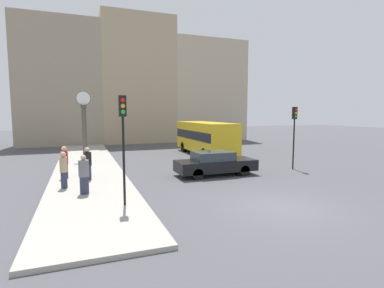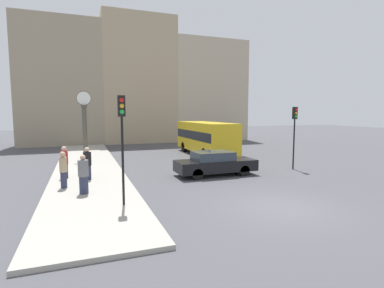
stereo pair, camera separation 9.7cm
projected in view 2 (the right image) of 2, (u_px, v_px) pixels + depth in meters
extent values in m
plane|color=#47474C|center=(281.00, 207.00, 11.32)|extent=(120.00, 120.00, 0.00)
cube|color=#A39E93|center=(88.00, 167.00, 19.46)|extent=(3.84, 26.39, 0.15)
cube|color=gray|center=(61.00, 83.00, 33.13)|extent=(8.78, 5.00, 13.60)
cube|color=tan|center=(139.00, 81.00, 36.04)|extent=(8.49, 5.00, 14.79)
cube|color=#B7A88E|center=(207.00, 91.00, 39.24)|extent=(9.48, 5.00, 12.71)
cube|color=black|center=(216.00, 165.00, 17.12)|extent=(4.59, 1.74, 0.62)
cube|color=#2D3842|center=(213.00, 156.00, 17.00)|extent=(2.20, 1.57, 0.49)
cylinder|color=black|center=(232.00, 166.00, 18.35)|extent=(0.61, 0.22, 0.61)
cylinder|color=black|center=(244.00, 171.00, 16.93)|extent=(0.61, 0.22, 0.61)
cylinder|color=black|center=(188.00, 169.00, 17.37)|extent=(0.61, 0.22, 0.61)
cylinder|color=black|center=(197.00, 174.00, 15.95)|extent=(0.61, 0.22, 0.61)
cube|color=gold|center=(206.00, 136.00, 25.42)|extent=(2.46, 8.03, 2.39)
cube|color=#1E232D|center=(206.00, 135.00, 25.40)|extent=(2.49, 7.87, 0.72)
cylinder|color=black|center=(206.00, 146.00, 28.23)|extent=(0.28, 0.90, 0.90)
cylinder|color=black|center=(184.00, 147.00, 27.48)|extent=(0.28, 0.90, 0.90)
cylinder|color=black|center=(231.00, 152.00, 23.59)|extent=(0.28, 0.90, 0.90)
cylinder|color=black|center=(205.00, 154.00, 22.83)|extent=(0.28, 0.90, 0.90)
cylinder|color=black|center=(123.00, 161.00, 11.00)|extent=(0.09, 0.09, 3.29)
cube|color=black|center=(121.00, 106.00, 10.79)|extent=(0.26, 0.20, 0.76)
cylinder|color=red|center=(122.00, 100.00, 10.65)|extent=(0.15, 0.04, 0.15)
cylinder|color=orange|center=(122.00, 106.00, 10.68)|extent=(0.15, 0.04, 0.15)
cylinder|color=green|center=(122.00, 112.00, 10.70)|extent=(0.15, 0.04, 0.15)
cylinder|color=black|center=(294.00, 144.00, 18.80)|extent=(0.09, 0.09, 3.17)
cube|color=black|center=(295.00, 113.00, 18.60)|extent=(0.26, 0.20, 0.76)
cylinder|color=red|center=(296.00, 110.00, 18.46)|extent=(0.15, 0.04, 0.15)
cylinder|color=orange|center=(296.00, 113.00, 18.49)|extent=(0.15, 0.04, 0.15)
cylinder|color=green|center=(296.00, 116.00, 18.51)|extent=(0.15, 0.04, 0.15)
cylinder|color=#4C473D|center=(85.00, 134.00, 21.74)|extent=(0.32, 0.32, 3.79)
cube|color=#4C473D|center=(84.00, 106.00, 21.53)|extent=(0.42, 0.42, 0.19)
cylinder|color=#4C473D|center=(84.00, 98.00, 21.47)|extent=(1.03, 0.04, 1.03)
cylinder|color=white|center=(84.00, 98.00, 21.47)|extent=(0.95, 0.06, 0.95)
cylinder|color=#2D334C|center=(65.00, 171.00, 15.69)|extent=(0.31, 0.31, 0.74)
cylinder|color=red|center=(64.00, 158.00, 15.62)|extent=(0.37, 0.37, 0.69)
sphere|color=tan|center=(64.00, 149.00, 15.57)|extent=(0.26, 0.26, 0.26)
cylinder|color=#2D334C|center=(84.00, 185.00, 12.71)|extent=(0.37, 0.37, 0.74)
cylinder|color=slate|center=(83.00, 168.00, 12.63)|extent=(0.43, 0.43, 0.70)
sphere|color=tan|center=(83.00, 157.00, 12.58)|extent=(0.23, 0.23, 0.23)
cylinder|color=#2D334C|center=(64.00, 180.00, 13.66)|extent=(0.28, 0.28, 0.74)
cylinder|color=tan|center=(63.00, 165.00, 13.58)|extent=(0.33, 0.33, 0.69)
sphere|color=tan|center=(63.00, 154.00, 13.53)|extent=(0.25, 0.25, 0.25)
cylinder|color=#2D334C|center=(88.00, 172.00, 15.38)|extent=(0.34, 0.34, 0.74)
cylinder|color=black|center=(87.00, 159.00, 15.30)|extent=(0.40, 0.40, 0.69)
sphere|color=tan|center=(87.00, 150.00, 15.25)|extent=(0.25, 0.25, 0.25)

